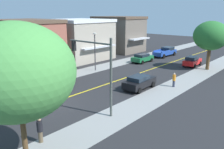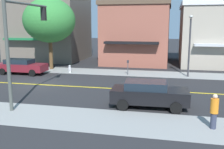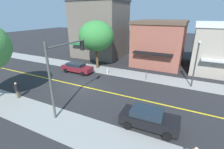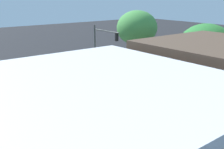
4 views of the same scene
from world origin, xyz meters
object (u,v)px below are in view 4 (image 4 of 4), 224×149
at_px(parking_meter, 128,103).
at_px(black_sedan_right_curb, 51,84).
at_px(street_tree_right_corner, 137,28).
at_px(fire_hydrant, 170,95).
at_px(maroon_sedan_left_curb, 184,79).
at_px(street_tree_left_far, 205,47).
at_px(traffic_light_mast, 102,44).
at_px(pedestrian_black_shirt, 134,62).
at_px(street_lamp, 73,89).
at_px(pedestrian_orange_shirt, 13,83).

height_order(parking_meter, black_sedan_right_curb, black_sedan_right_curb).
relative_size(street_tree_right_corner, fire_hydrant, 10.30).
xyz_separation_m(fire_hydrant, black_sedan_right_curb, (9.41, 8.57, 0.43)).
bearing_deg(maroon_sedan_left_curb, street_tree_left_far, 65.55).
bearing_deg(street_tree_right_corner, parking_meter, 134.86).
xyz_separation_m(traffic_light_mast, pedestrian_black_shirt, (0.59, -6.07, -3.37)).
bearing_deg(traffic_light_mast, street_tree_right_corner, 105.85).
xyz_separation_m(street_tree_left_far, black_sedan_right_curb, (11.10, 11.34, -4.32)).
bearing_deg(traffic_light_mast, street_lamp, -43.90).
xyz_separation_m(parking_meter, black_sedan_right_curb, (9.55, 2.75, -0.11)).
relative_size(traffic_light_mast, street_lamp, 1.17).
bearing_deg(street_tree_right_corner, fire_hydrant, 151.20).
height_order(street_tree_left_far, fire_hydrant, street_tree_left_far).
distance_m(street_tree_right_corner, pedestrian_black_shirt, 5.23).
relative_size(fire_hydrant, street_lamp, 0.14).
xyz_separation_m(traffic_light_mast, black_sedan_right_curb, (-0.83, 7.45, -3.48)).
xyz_separation_m(black_sedan_right_curb, pedestrian_black_shirt, (1.41, -13.53, 0.11)).
bearing_deg(street_tree_left_far, street_tree_right_corner, -16.13).
height_order(fire_hydrant, maroon_sedan_left_curb, maroon_sedan_left_curb).
relative_size(street_lamp, maroon_sedan_left_curb, 1.16).
bearing_deg(parking_meter, street_tree_left_far, -100.24).
distance_m(fire_hydrant, parking_meter, 5.85).
distance_m(street_lamp, pedestrian_orange_shirt, 12.73).
distance_m(parking_meter, pedestrian_orange_shirt, 13.53).
bearing_deg(pedestrian_orange_shirt, parking_meter, 112.23).
relative_size(parking_meter, pedestrian_orange_shirt, 0.85).
relative_size(parking_meter, traffic_light_mast, 0.22).
distance_m(traffic_light_mast, maroon_sedan_left_curb, 10.75).
height_order(traffic_light_mast, black_sedan_right_curb, traffic_light_mast).
distance_m(maroon_sedan_left_curb, pedestrian_black_shirt, 9.20).
relative_size(parking_meter, maroon_sedan_left_curb, 0.29).
distance_m(fire_hydrant, street_lamp, 11.80).
bearing_deg(fire_hydrant, street_lamp, 92.14).
xyz_separation_m(street_tree_right_corner, street_tree_left_far, (-14.19, 4.11, -0.36)).
distance_m(street_tree_right_corner, pedestrian_orange_shirt, 19.20).
bearing_deg(pedestrian_orange_shirt, street_tree_right_corner, 177.73).
bearing_deg(street_tree_right_corner, black_sedan_right_curb, 101.34).
height_order(parking_meter, pedestrian_orange_shirt, pedestrian_orange_shirt).
bearing_deg(street_tree_right_corner, pedestrian_orange_shirt, 91.48).
height_order(black_sedan_right_curb, maroon_sedan_left_curb, black_sedan_right_curb).
relative_size(street_tree_left_far, parking_meter, 5.30).
bearing_deg(black_sedan_right_curb, traffic_light_mast, -175.89).
xyz_separation_m(traffic_light_mast, maroon_sedan_left_curb, (-8.59, -5.43, -3.51)).
bearing_deg(parking_meter, pedestrian_black_shirt, -44.53).
bearing_deg(maroon_sedan_left_curb, street_lamp, 7.87).
distance_m(street_tree_left_far, pedestrian_orange_shirt, 20.42).
height_order(street_tree_right_corner, maroon_sedan_left_curb, street_tree_right_corner).
xyz_separation_m(street_tree_right_corner, traffic_light_mast, (-2.27, 8.00, -1.20)).
height_order(street_tree_left_far, parking_meter, street_tree_left_far).
height_order(black_sedan_right_curb, pedestrian_orange_shirt, pedestrian_orange_shirt).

